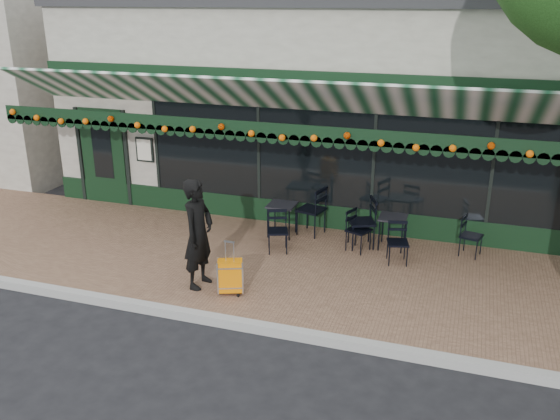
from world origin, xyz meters
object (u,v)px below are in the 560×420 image
(suitcase, at_px, (230,276))
(chair_b_right, at_px, (359,231))
(chair_a_left, at_px, (362,222))
(cafe_table_a, at_px, (393,220))
(chair_b_left, at_px, (311,210))
(chair_b_front, at_px, (278,232))
(chair_a_right, at_px, (471,237))
(cafe_table_b, at_px, (282,207))
(woman, at_px, (198,234))
(chair_a_front, at_px, (398,243))

(suitcase, relative_size, chair_b_right, 1.13)
(chair_a_left, height_order, chair_b_right, chair_a_left)
(suitcase, distance_m, cafe_table_a, 3.49)
(suitcase, bearing_deg, chair_b_left, 58.15)
(suitcase, bearing_deg, cafe_table_a, 29.48)
(chair_b_right, distance_m, chair_b_front, 1.53)
(suitcase, distance_m, chair_a_right, 4.59)
(cafe_table_b, xyz_separation_m, chair_a_left, (1.62, -0.07, -0.10))
(chair_a_left, xyz_separation_m, chair_a_right, (2.01, 0.22, -0.12))
(cafe_table_a, bearing_deg, woman, -137.39)
(suitcase, height_order, cafe_table_a, suitcase)
(chair_a_left, relative_size, chair_b_left, 0.98)
(cafe_table_b, bearing_deg, woman, -103.48)
(woman, relative_size, chair_b_front, 2.31)
(chair_b_left, relative_size, chair_b_right, 1.26)
(chair_b_left, height_order, chair_b_front, chair_b_left)
(chair_a_right, bearing_deg, chair_a_left, 110.99)
(chair_a_left, bearing_deg, suitcase, -55.88)
(suitcase, xyz_separation_m, chair_a_right, (3.65, 2.79, 0.07))
(cafe_table_a, relative_size, chair_a_left, 0.64)
(woman, xyz_separation_m, cafe_table_a, (2.80, 2.58, -0.35))
(woman, height_order, chair_a_left, woman)
(chair_a_front, bearing_deg, suitcase, -154.51)
(chair_a_right, relative_size, chair_a_front, 0.98)
(woman, bearing_deg, chair_a_right, -52.71)
(cafe_table_a, height_order, chair_b_right, chair_b_right)
(woman, relative_size, chair_a_left, 1.87)
(chair_a_left, relative_size, chair_a_front, 1.29)
(woman, height_order, chair_a_front, woman)
(woman, distance_m, cafe_table_b, 2.61)
(cafe_table_a, height_order, chair_a_front, chair_a_front)
(cafe_table_a, xyz_separation_m, chair_b_front, (-2.02, -0.85, -0.17))
(cafe_table_a, relative_size, chair_b_front, 0.80)
(chair_b_left, bearing_deg, chair_b_right, 77.75)
(chair_a_left, bearing_deg, woman, -65.71)
(chair_a_left, distance_m, chair_a_front, 0.94)
(cafe_table_b, relative_size, chair_b_left, 0.65)
(cafe_table_a, bearing_deg, chair_a_left, -168.12)
(chair_a_left, distance_m, chair_b_right, 0.23)
(suitcase, xyz_separation_m, chair_a_left, (1.63, 2.57, 0.19))
(chair_a_left, relative_size, chair_a_right, 1.31)
(woman, relative_size, cafe_table_a, 2.90)
(suitcase, height_order, chair_b_left, chair_b_left)
(chair_b_right, bearing_deg, woman, 156.29)
(woman, relative_size, suitcase, 2.03)
(cafe_table_b, height_order, chair_b_right, chair_b_right)
(chair_a_right, height_order, chair_b_right, chair_b_right)
(chair_a_left, height_order, chair_a_front, chair_a_left)
(chair_a_left, xyz_separation_m, chair_a_front, (0.77, -0.54, -0.11))
(chair_b_left, distance_m, chair_b_right, 1.21)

